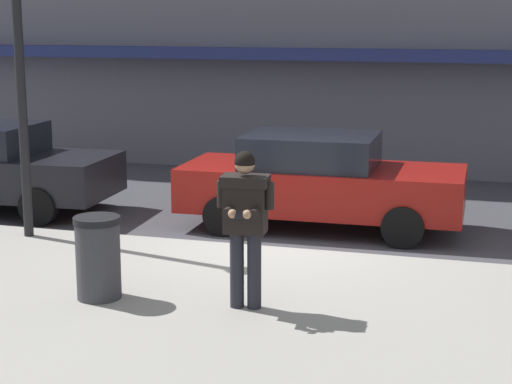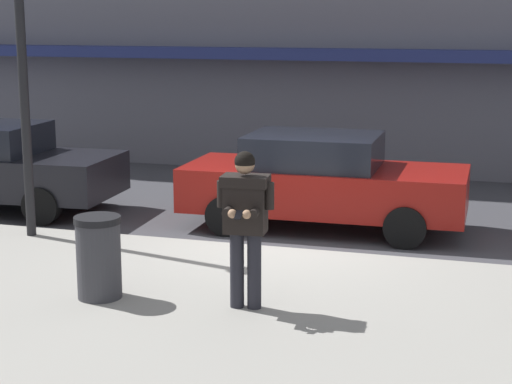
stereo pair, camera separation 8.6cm
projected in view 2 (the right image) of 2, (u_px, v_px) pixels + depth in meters
The scene contains 7 objects.
ground_plane at pixel (279, 252), 12.53m from camera, with size 80.00×80.00×0.00m, color #3D3D42.
sidewalk at pixel (297, 319), 9.56m from camera, with size 32.00×5.30×0.14m, color #99968E.
curb_paint_line at pixel (347, 256), 12.29m from camera, with size 28.00×0.12×0.01m, color silver.
parked_sedan_mid at pixel (322, 181), 13.77m from camera, with size 4.54×2.00×1.54m.
man_texting_on_phone at pixel (245, 213), 9.51m from camera, with size 0.65×0.61×1.81m.
street_lamp_post at pixel (21, 34), 12.34m from camera, with size 0.36×0.36×4.88m.
trash_bin at pixel (99, 257), 9.99m from camera, with size 0.55×0.55×0.98m.
Camera 2 is at (3.20, -11.66, 3.40)m, focal length 60.00 mm.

